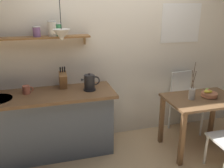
{
  "coord_description": "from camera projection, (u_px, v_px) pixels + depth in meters",
  "views": [
    {
      "loc": [
        -0.93,
        -2.73,
        2.01
      ],
      "look_at": [
        -0.1,
        0.25,
        0.95
      ],
      "focal_mm": 39.7,
      "sensor_mm": 36.0,
      "label": 1
    }
  ],
  "objects": [
    {
      "name": "ground_plane",
      "position": [
        124.0,
        155.0,
        3.38
      ],
      "size": [
        14.0,
        14.0,
        0.0
      ],
      "primitive_type": "plane",
      "color": "tan"
    },
    {
      "name": "dining_table",
      "position": [
        201.0,
        107.0,
        3.35
      ],
      "size": [
        0.96,
        0.66,
        0.76
      ],
      "color": "brown",
      "rests_on": "ground_plane"
    },
    {
      "name": "back_wall",
      "position": [
        125.0,
        47.0,
        3.59
      ],
      "size": [
        6.8,
        0.11,
        2.7
      ],
      "color": "silver",
      "rests_on": "ground_plane"
    },
    {
      "name": "twig_vase",
      "position": [
        192.0,
        93.0,
        3.24
      ],
      "size": [
        0.08,
        0.08,
        0.5
      ],
      "color": "#B7B2A8",
      "rests_on": "dining_table"
    },
    {
      "name": "electric_kettle",
      "position": [
        90.0,
        83.0,
        3.22
      ],
      "size": [
        0.25,
        0.16,
        0.23
      ],
      "color": "black",
      "rests_on": "kitchen_counter"
    },
    {
      "name": "fruit_bowl",
      "position": [
        209.0,
        94.0,
        3.33
      ],
      "size": [
        0.21,
        0.21,
        0.12
      ],
      "color": "#BC704C",
      "rests_on": "dining_table"
    },
    {
      "name": "dining_chair_far",
      "position": [
        184.0,
        100.0,
        3.89
      ],
      "size": [
        0.43,
        0.46,
        0.95
      ],
      "color": "white",
      "rests_on": "ground_plane"
    },
    {
      "name": "coffee_mug_by_sink",
      "position": [
        26.0,
        90.0,
        3.12
      ],
      "size": [
        0.14,
        0.09,
        0.1
      ],
      "color": "#C6664C",
      "rests_on": "kitchen_counter"
    },
    {
      "name": "pendant_lamp",
      "position": [
        62.0,
        35.0,
        2.93
      ],
      "size": [
        0.21,
        0.21,
        0.56
      ],
      "color": "black"
    },
    {
      "name": "kitchen_counter",
      "position": [
        45.0,
        124.0,
        3.27
      ],
      "size": [
        1.83,
        0.63,
        0.88
      ],
      "color": "slate",
      "rests_on": "ground_plane"
    },
    {
      "name": "wall_shelf",
      "position": [
        38.0,
        34.0,
        3.06
      ],
      "size": [
        1.27,
        0.2,
        0.34
      ],
      "color": "brown"
    },
    {
      "name": "knife_block",
      "position": [
        63.0,
        80.0,
        3.28
      ],
      "size": [
        0.1,
        0.2,
        0.31
      ],
      "color": "#9E6B3D",
      "rests_on": "kitchen_counter"
    }
  ]
}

